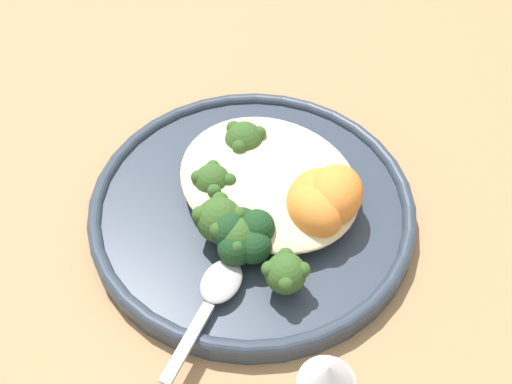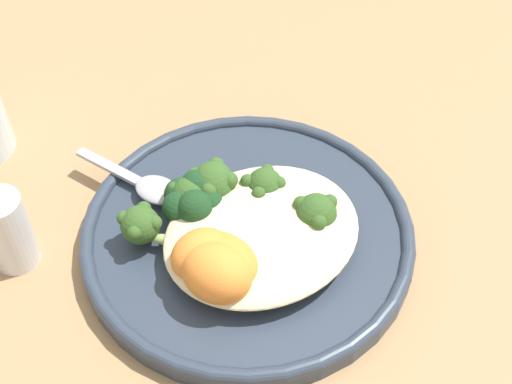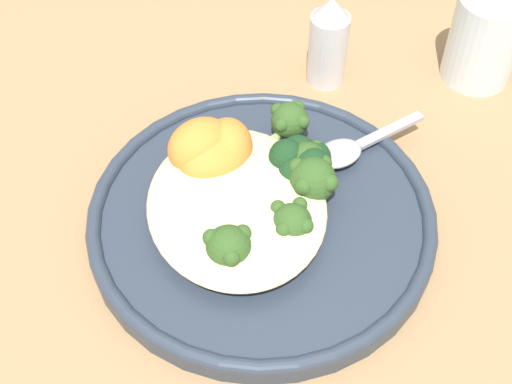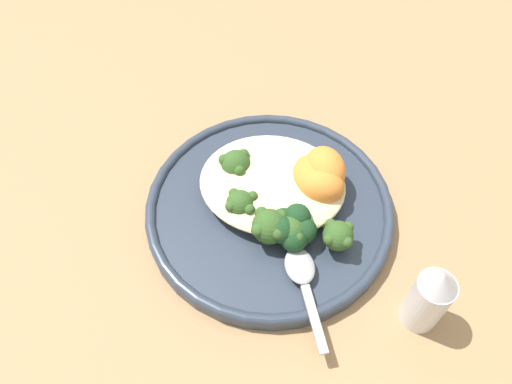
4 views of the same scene
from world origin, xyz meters
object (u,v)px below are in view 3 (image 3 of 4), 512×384
broccoli_stalk_0 (232,231)px  broccoli_stalk_2 (303,180)px  broccoli_stalk_1 (272,205)px  sweet_potato_chunk_0 (215,155)px  sweet_potato_chunk_2 (229,145)px  sweet_potato_chunk_1 (201,146)px  spoon (348,149)px  plate (264,217)px  broccoli_stalk_4 (282,131)px  water_glass (485,38)px  quinoa_mound (237,204)px  salt_shaker (328,41)px  broccoli_stalk_3 (298,164)px  kale_tuft (301,161)px

broccoli_stalk_0 → broccoli_stalk_2: bearing=137.6°
broccoli_stalk_0 → broccoli_stalk_1: 0.04m
sweet_potato_chunk_0 → sweet_potato_chunk_2: size_ratio=1.29×
sweet_potato_chunk_1 → sweet_potato_chunk_2: size_ratio=1.15×
sweet_potato_chunk_2 → spoon: bearing=-94.0°
plate → broccoli_stalk_4: 0.08m
broccoli_stalk_0 → sweet_potato_chunk_1: bearing=-154.9°
sweet_potato_chunk_0 → sweet_potato_chunk_1: 0.01m
broccoli_stalk_1 → sweet_potato_chunk_0: sweet_potato_chunk_0 is taller
sweet_potato_chunk_2 → spoon: (-0.01, -0.10, -0.02)m
broccoli_stalk_2 → sweet_potato_chunk_1: bearing=171.0°
plate → sweet_potato_chunk_0: 0.06m
sweet_potato_chunk_2 → water_glass: size_ratio=0.56×
quinoa_mound → water_glass: 0.30m
broccoli_stalk_0 → broccoli_stalk_1: broccoli_stalk_0 is taller
broccoli_stalk_1 → water_glass: size_ratio=1.19×
plate → salt_shaker: (0.17, -0.09, 0.03)m
spoon → salt_shaker: (0.12, -0.01, 0.02)m
broccoli_stalk_3 → water_glass: 0.24m
broccoli_stalk_1 → salt_shaker: 0.20m
broccoli_stalk_2 → kale_tuft: size_ratio=1.73×
sweet_potato_chunk_1 → kale_tuft: bearing=-107.8°
quinoa_mound → broccoli_stalk_4: broccoli_stalk_4 is taller
quinoa_mound → sweet_potato_chunk_2: bearing=-2.5°
broccoli_stalk_1 → sweet_potato_chunk_0: size_ratio=1.65×
plate → broccoli_stalk_0: 0.05m
broccoli_stalk_2 → salt_shaker: size_ratio=0.97×
kale_tuft → salt_shaker: 0.15m
broccoli_stalk_3 → sweet_potato_chunk_2: 0.06m
plate → sweet_potato_chunk_1: 0.08m
quinoa_mound → broccoli_stalk_3: size_ratio=1.89×
sweet_potato_chunk_2 → water_glass: 0.27m
broccoli_stalk_1 → water_glass: bearing=97.3°
sweet_potato_chunk_2 → salt_shaker: (0.11, -0.11, 0.00)m
broccoli_stalk_1 → spoon: (0.06, -0.08, -0.01)m
broccoli_stalk_0 → broccoli_stalk_1: size_ratio=1.07×
broccoli_stalk_1 → broccoli_stalk_2: size_ratio=1.17×
broccoli_stalk_0 → salt_shaker: bearing=164.7°
plate → sweet_potato_chunk_0: (0.05, 0.03, 0.03)m
broccoli_stalk_1 → sweet_potato_chunk_2: (0.06, 0.02, 0.01)m
sweet_potato_chunk_1 → quinoa_mound: bearing=-159.9°
broccoli_stalk_1 → broccoli_stalk_4: (0.08, -0.02, 0.00)m
plate → broccoli_stalk_3: (0.03, -0.03, 0.03)m
salt_shaker → broccoli_stalk_2: bearing=159.5°
broccoli_stalk_1 → broccoli_stalk_3: size_ratio=1.20×
sweet_potato_chunk_0 → spoon: sweet_potato_chunk_0 is taller
water_glass → sweet_potato_chunk_0: bearing=110.6°
broccoli_stalk_1 → broccoli_stalk_2: broccoli_stalk_2 is taller
sweet_potato_chunk_0 → kale_tuft: 0.07m
broccoli_stalk_0 → sweet_potato_chunk_1: sweet_potato_chunk_1 is taller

